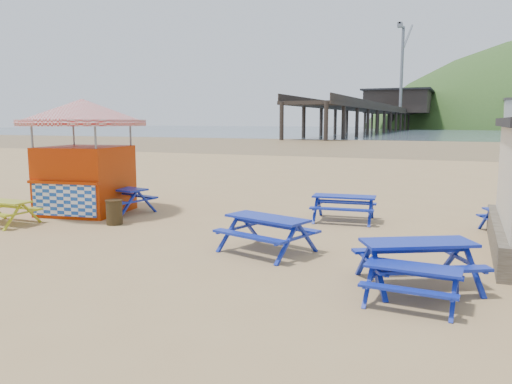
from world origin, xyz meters
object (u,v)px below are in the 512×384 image
at_px(picnic_table_blue_b, 344,208).
at_px(picnic_table_yellow, 4,213).
at_px(picnic_table_blue_a, 119,200).
at_px(litter_bin, 114,212).
at_px(ice_cream_kiosk, 84,142).

height_order(picnic_table_blue_b, picnic_table_yellow, picnic_table_blue_b).
xyz_separation_m(picnic_table_blue_a, picnic_table_blue_b, (7.32, 1.53, -0.03)).
distance_m(picnic_table_blue_a, picnic_table_blue_b, 7.48).
bearing_deg(picnic_table_yellow, litter_bin, 22.91).
height_order(picnic_table_blue_a, picnic_table_yellow, picnic_table_blue_a).
relative_size(picnic_table_yellow, ice_cream_kiosk, 0.35).
xyz_separation_m(picnic_table_yellow, ice_cream_kiosk, (0.92, 2.51, 2.03)).
height_order(picnic_table_blue_b, litter_bin, picnic_table_blue_b).
xyz_separation_m(picnic_table_blue_a, picnic_table_yellow, (-1.95, -2.93, -0.07)).
bearing_deg(picnic_table_yellow, picnic_table_blue_a, 56.73).
height_order(ice_cream_kiosk, litter_bin, ice_cream_kiosk).
bearing_deg(ice_cream_kiosk, litter_bin, -39.36).
relative_size(picnic_table_yellow, litter_bin, 2.31).
relative_size(picnic_table_blue_b, picnic_table_yellow, 1.19).
xyz_separation_m(picnic_table_blue_b, ice_cream_kiosk, (-8.35, -1.95, 2.00)).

